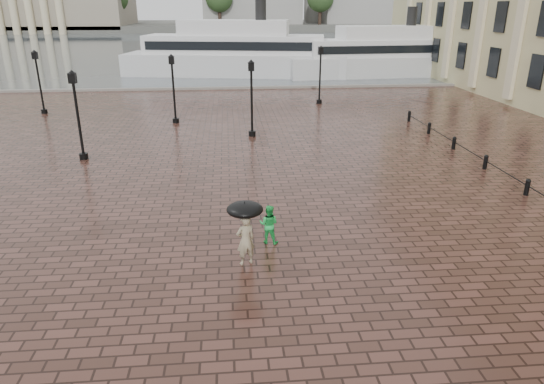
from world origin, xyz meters
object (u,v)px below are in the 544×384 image
(child_pedestrian, at_px, (269,224))
(ferry_near, at_px, (235,53))
(street_lamps, at_px, (179,89))
(ferry_far, at_px, (386,55))
(adult_pedestrian, at_px, (246,240))

(child_pedestrian, distance_m, ferry_near, 42.31)
(street_lamps, xyz_separation_m, ferry_far, (21.07, 22.43, -0.11))
(street_lamps, distance_m, ferry_far, 30.78)
(adult_pedestrian, bearing_deg, street_lamps, -99.49)
(child_pedestrian, distance_m, ferry_far, 43.73)
(ferry_near, bearing_deg, adult_pedestrian, -80.22)
(ferry_near, relative_size, ferry_far, 1.12)
(adult_pedestrian, relative_size, ferry_far, 0.07)
(child_pedestrian, bearing_deg, adult_pedestrian, 77.30)
(ferry_near, height_order, ferry_far, ferry_near)
(street_lamps, distance_m, adult_pedestrian, 19.74)
(street_lamps, bearing_deg, adult_pedestrian, -79.53)
(adult_pedestrian, bearing_deg, ferry_far, -132.69)
(adult_pedestrian, xyz_separation_m, ferry_far, (17.50, 41.79, 1.40))
(child_pedestrian, bearing_deg, ferry_far, -94.14)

